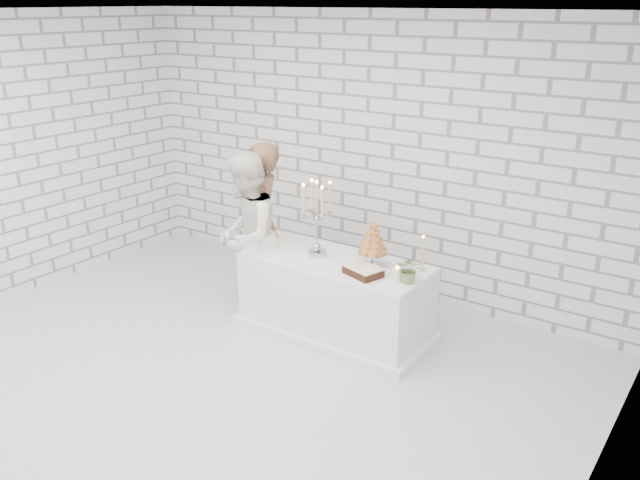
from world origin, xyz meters
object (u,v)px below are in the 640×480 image
(bride, at_px, (246,237))
(candelabra, at_px, (317,219))
(groom, at_px, (261,225))
(croquembouche, at_px, (373,244))
(cake_table, at_px, (336,296))

(bride, distance_m, candelabra, 0.81)
(candelabra, bearing_deg, groom, 169.55)
(groom, relative_size, croquembouche, 3.97)
(cake_table, height_order, bride, bride)
(bride, xyz_separation_m, croquembouche, (1.31, 0.26, 0.12))
(candelabra, distance_m, croquembouche, 0.60)
(candelabra, height_order, croquembouche, candelabra)
(cake_table, height_order, croquembouche, croquembouche)
(bride, bearing_deg, croquembouche, 76.21)
(candelabra, xyz_separation_m, croquembouche, (0.58, 0.07, -0.16))
(bride, distance_m, croquembouche, 1.34)
(groom, distance_m, candelabra, 0.87)
(groom, height_order, candelabra, groom)
(groom, bearing_deg, croquembouche, 63.72)
(cake_table, xyz_separation_m, croquembouche, (0.36, 0.07, 0.59))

